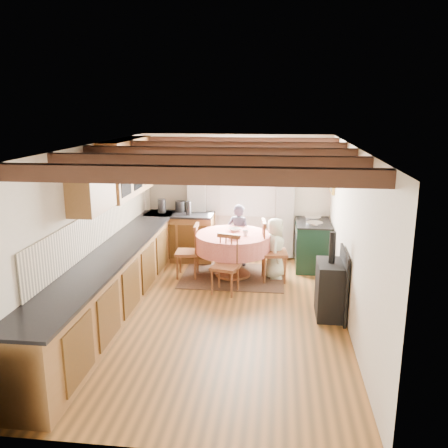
# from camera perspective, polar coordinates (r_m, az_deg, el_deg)

# --- Properties ---
(floor) EXTENTS (3.60, 5.50, 0.00)m
(floor) POSITION_cam_1_polar(r_m,az_deg,el_deg) (6.86, -0.79, -11.01)
(floor) COLOR #9F632B
(floor) RESTS_ON ground
(ceiling) EXTENTS (3.60, 5.50, 0.00)m
(ceiling) POSITION_cam_1_polar(r_m,az_deg,el_deg) (6.23, -0.87, 9.40)
(ceiling) COLOR white
(ceiling) RESTS_ON ground
(wall_back) EXTENTS (3.60, 0.00, 2.40)m
(wall_back) POSITION_cam_1_polar(r_m,az_deg,el_deg) (9.10, 1.43, 3.30)
(wall_back) COLOR silver
(wall_back) RESTS_ON ground
(wall_front) EXTENTS (3.60, 0.00, 2.40)m
(wall_front) POSITION_cam_1_polar(r_m,az_deg,el_deg) (3.90, -6.22, -12.08)
(wall_front) COLOR silver
(wall_front) RESTS_ON ground
(wall_left) EXTENTS (0.00, 5.50, 2.40)m
(wall_left) POSITION_cam_1_polar(r_m,az_deg,el_deg) (6.90, -15.81, -0.79)
(wall_left) COLOR silver
(wall_left) RESTS_ON ground
(wall_right) EXTENTS (0.00, 5.50, 2.40)m
(wall_right) POSITION_cam_1_polar(r_m,az_deg,el_deg) (6.46, 15.21, -1.75)
(wall_right) COLOR silver
(wall_right) RESTS_ON ground
(beam_a) EXTENTS (3.60, 0.16, 0.16)m
(beam_a) POSITION_cam_1_polar(r_m,az_deg,el_deg) (4.28, -4.39, 5.94)
(beam_a) COLOR #3C2115
(beam_a) RESTS_ON ceiling
(beam_b) EXTENTS (3.60, 0.16, 0.16)m
(beam_b) POSITION_cam_1_polar(r_m,az_deg,el_deg) (5.25, -2.30, 7.51)
(beam_b) COLOR #3C2115
(beam_b) RESTS_ON ceiling
(beam_c) EXTENTS (3.60, 0.16, 0.16)m
(beam_c) POSITION_cam_1_polar(r_m,az_deg,el_deg) (6.24, -0.86, 8.57)
(beam_c) COLOR #3C2115
(beam_c) RESTS_ON ceiling
(beam_d) EXTENTS (3.60, 0.16, 0.16)m
(beam_d) POSITION_cam_1_polar(r_m,az_deg,el_deg) (7.22, 0.19, 9.35)
(beam_d) COLOR #3C2115
(beam_d) RESTS_ON ceiling
(beam_e) EXTENTS (3.60, 0.16, 0.16)m
(beam_e) POSITION_cam_1_polar(r_m,az_deg,el_deg) (8.22, 0.99, 9.93)
(beam_e) COLOR #3C2115
(beam_e) RESTS_ON ceiling
(splash_left) EXTENTS (0.02, 4.50, 0.55)m
(splash_left) POSITION_cam_1_polar(r_m,az_deg,el_deg) (7.16, -14.77, -0.18)
(splash_left) COLOR beige
(splash_left) RESTS_ON wall_left
(splash_back) EXTENTS (1.40, 0.02, 0.55)m
(splash_back) POSITION_cam_1_polar(r_m,az_deg,el_deg) (9.23, -4.79, 3.40)
(splash_back) COLOR beige
(splash_back) RESTS_ON wall_back
(base_cabinet_left) EXTENTS (0.60, 5.30, 0.88)m
(base_cabinet_left) POSITION_cam_1_polar(r_m,az_deg,el_deg) (7.03, -13.12, -6.87)
(base_cabinet_left) COLOR brown
(base_cabinet_left) RESTS_ON floor
(base_cabinet_back) EXTENTS (1.30, 0.60, 0.88)m
(base_cabinet_back) POSITION_cam_1_polar(r_m,az_deg,el_deg) (9.15, -5.34, -1.61)
(base_cabinet_back) COLOR brown
(base_cabinet_back) RESTS_ON floor
(worktop_left) EXTENTS (0.64, 5.30, 0.04)m
(worktop_left) POSITION_cam_1_polar(r_m,az_deg,el_deg) (6.87, -13.17, -3.30)
(worktop_left) COLOR black
(worktop_left) RESTS_ON base_cabinet_left
(worktop_back) EXTENTS (1.30, 0.64, 0.04)m
(worktop_back) POSITION_cam_1_polar(r_m,az_deg,el_deg) (9.01, -5.43, 1.17)
(worktop_back) COLOR black
(worktop_back) RESTS_ON base_cabinet_back
(wall_cabinet_glass) EXTENTS (0.34, 1.80, 0.90)m
(wall_cabinet_glass) POSITION_cam_1_polar(r_m,az_deg,el_deg) (7.81, -11.70, 6.76)
(wall_cabinet_glass) COLOR brown
(wall_cabinet_glass) RESTS_ON wall_left
(wall_cabinet_solid) EXTENTS (0.34, 0.90, 0.70)m
(wall_cabinet_solid) POSITION_cam_1_polar(r_m,az_deg,el_deg) (6.42, -15.83, 4.52)
(wall_cabinet_solid) COLOR brown
(wall_cabinet_solid) RESTS_ON wall_left
(window_frame) EXTENTS (1.34, 0.03, 1.54)m
(window_frame) POSITION_cam_1_polar(r_m,az_deg,el_deg) (9.01, 2.07, 5.76)
(window_frame) COLOR white
(window_frame) RESTS_ON wall_back
(window_pane) EXTENTS (1.20, 0.01, 1.40)m
(window_pane) POSITION_cam_1_polar(r_m,az_deg,el_deg) (9.02, 2.08, 5.76)
(window_pane) COLOR white
(window_pane) RESTS_ON wall_back
(curtain_left) EXTENTS (0.35, 0.10, 2.10)m
(curtain_left) POSITION_cam_1_polar(r_m,az_deg,el_deg) (9.12, -3.33, 2.66)
(curtain_left) COLOR silver
(curtain_left) RESTS_ON wall_back
(curtain_right) EXTENTS (0.35, 0.10, 2.10)m
(curtain_right) POSITION_cam_1_polar(r_m,az_deg,el_deg) (8.99, 7.41, 2.39)
(curtain_right) COLOR silver
(curtain_right) RESTS_ON wall_back
(curtain_rod) EXTENTS (2.00, 0.03, 0.03)m
(curtain_rod) POSITION_cam_1_polar(r_m,az_deg,el_deg) (8.86, 2.06, 9.52)
(curtain_rod) COLOR black
(curtain_rod) RESTS_ON wall_back
(wall_picture) EXTENTS (0.04, 0.50, 0.60)m
(wall_picture) POSITION_cam_1_polar(r_m,az_deg,el_deg) (8.59, 13.06, 5.66)
(wall_picture) COLOR gold
(wall_picture) RESTS_ON wall_right
(wall_plate) EXTENTS (0.30, 0.02, 0.30)m
(wall_plate) POSITION_cam_1_polar(r_m,az_deg,el_deg) (8.96, 8.17, 6.22)
(wall_plate) COLOR silver
(wall_plate) RESTS_ON wall_back
(rug) EXTENTS (1.77, 1.38, 0.01)m
(rug) POSITION_cam_1_polar(r_m,az_deg,el_deg) (8.31, 1.08, -6.34)
(rug) COLOR #322720
(rug) RESTS_ON floor
(dining_table) EXTENTS (1.29, 1.29, 0.78)m
(dining_table) POSITION_cam_1_polar(r_m,az_deg,el_deg) (8.18, 1.10, -3.83)
(dining_table) COLOR pink
(dining_table) RESTS_ON floor
(chair_near) EXTENTS (0.49, 0.51, 0.94)m
(chair_near) POSITION_cam_1_polar(r_m,az_deg,el_deg) (7.45, 0.14, -4.99)
(chair_near) COLOR brown
(chair_near) RESTS_ON floor
(chair_left) EXTENTS (0.44, 0.42, 0.95)m
(chair_left) POSITION_cam_1_polar(r_m,az_deg,el_deg) (8.19, -4.49, -3.23)
(chair_left) COLOR brown
(chair_left) RESTS_ON floor
(chair_right) EXTENTS (0.52, 0.50, 1.06)m
(chair_right) POSITION_cam_1_polar(r_m,az_deg,el_deg) (8.03, 6.10, -3.22)
(chair_right) COLOR brown
(chair_right) RESTS_ON floor
(aga_range) EXTENTS (0.62, 0.96, 0.88)m
(aga_range) POSITION_cam_1_polar(r_m,az_deg,el_deg) (8.79, 10.69, -2.43)
(aga_range) COLOR black
(aga_range) RESTS_ON floor
(cast_iron_stove) EXTENTS (0.37, 0.62, 1.24)m
(cast_iron_stove) POSITION_cam_1_polar(r_m,az_deg,el_deg) (6.78, 12.83, -6.02)
(cast_iron_stove) COLOR black
(cast_iron_stove) RESTS_ON floor
(child_far) EXTENTS (0.49, 0.39, 1.17)m
(child_far) POSITION_cam_1_polar(r_m,az_deg,el_deg) (8.72, 1.79, -1.34)
(child_far) COLOR #302E3F
(child_far) RESTS_ON floor
(child_right) EXTENTS (0.35, 0.53, 1.06)m
(child_right) POSITION_cam_1_polar(r_m,az_deg,el_deg) (8.14, 6.21, -2.94)
(child_right) COLOR silver
(child_right) RESTS_ON floor
(bowl_a) EXTENTS (0.30, 0.30, 0.05)m
(bowl_a) POSITION_cam_1_polar(r_m,az_deg,el_deg) (8.25, 1.31, -0.68)
(bowl_a) COLOR silver
(bowl_a) RESTS_ON dining_table
(bowl_b) EXTENTS (0.27, 0.27, 0.06)m
(bowl_b) POSITION_cam_1_polar(r_m,az_deg,el_deg) (7.76, 1.19, -1.61)
(bowl_b) COLOR silver
(bowl_b) RESTS_ON dining_table
(cup) EXTENTS (0.13, 0.13, 0.09)m
(cup) POSITION_cam_1_polar(r_m,az_deg,el_deg) (7.97, 2.60, -1.09)
(cup) COLOR silver
(cup) RESTS_ON dining_table
(canister_tall) EXTENTS (0.15, 0.15, 0.26)m
(canister_tall) POSITION_cam_1_polar(r_m,az_deg,el_deg) (9.09, -7.56, 2.21)
(canister_tall) COLOR #262628
(canister_tall) RESTS_ON worktop_back
(canister_wide) EXTENTS (0.19, 0.19, 0.21)m
(canister_wide) POSITION_cam_1_polar(r_m,az_deg,el_deg) (9.12, -5.34, 2.14)
(canister_wide) COLOR #262628
(canister_wide) RESTS_ON worktop_back
(canister_slim) EXTENTS (0.09, 0.09, 0.26)m
(canister_slim) POSITION_cam_1_polar(r_m,az_deg,el_deg) (8.84, -4.33, 1.93)
(canister_slim) COLOR #262628
(canister_slim) RESTS_ON worktop_back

